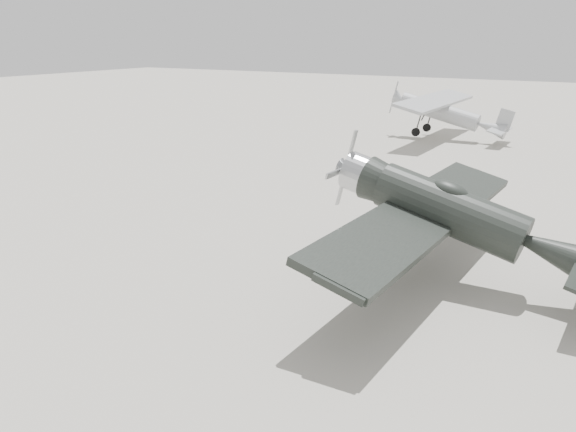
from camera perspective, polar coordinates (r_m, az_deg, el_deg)
ground at (r=15.48m, az=-0.71°, el=-6.98°), size 160.00×160.00×0.00m
lowwing_monoplane at (r=15.64m, az=17.36°, el=-0.13°), size 7.93×11.07×3.57m
highwing_monoplane at (r=38.29m, az=15.60°, el=10.42°), size 7.81×10.98×3.13m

